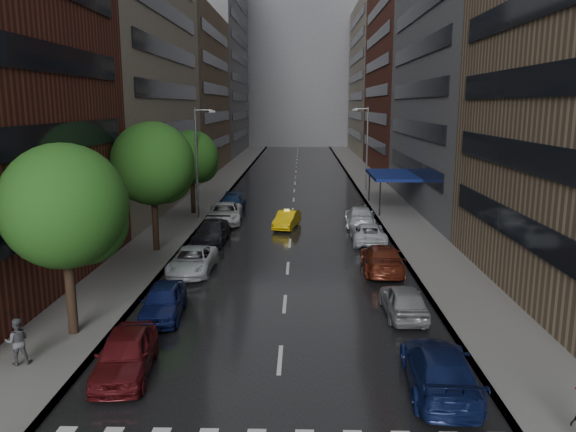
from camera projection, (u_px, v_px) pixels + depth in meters
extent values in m
plane|color=gray|center=(275.00, 418.00, 17.10)|extent=(220.00, 220.00, 0.00)
cube|color=black|center=(295.00, 186.00, 66.12)|extent=(14.00, 140.00, 0.01)
cube|color=gray|center=(219.00, 185.00, 66.32)|extent=(4.00, 140.00, 0.15)
cube|color=gray|center=(371.00, 185.00, 65.90)|extent=(4.00, 140.00, 0.15)
cube|color=gray|center=(123.00, 17.00, 49.43)|extent=(8.00, 28.00, 34.00)
cube|color=#937A5B|center=(189.00, 93.00, 78.05)|extent=(8.00, 28.00, 22.00)
cube|color=slate|center=(219.00, 53.00, 105.90)|extent=(8.00, 32.00, 38.00)
cube|color=slate|center=(462.00, 75.00, 49.70)|extent=(8.00, 28.00, 24.00)
cube|color=maroon|center=(407.00, 40.00, 75.98)|extent=(8.00, 28.00, 36.00)
cube|color=gray|center=(377.00, 80.00, 106.17)|extent=(8.00, 32.00, 28.00)
cube|color=slate|center=(298.00, 75.00, 129.67)|extent=(40.00, 14.00, 32.00)
cylinder|color=#382619|center=(70.00, 285.00, 22.76)|extent=(0.40, 0.40, 4.37)
sphere|color=#1E5116|center=(64.00, 206.00, 22.12)|extent=(5.00, 5.00, 5.00)
cylinder|color=#382619|center=(155.00, 217.00, 35.95)|extent=(0.40, 0.40, 4.61)
sphere|color=#1E5116|center=(153.00, 163.00, 35.28)|extent=(5.26, 5.26, 5.26)
cylinder|color=#382619|center=(193.00, 192.00, 48.41)|extent=(0.40, 0.40, 4.00)
sphere|color=#1E5116|center=(192.00, 157.00, 47.83)|extent=(4.57, 4.57, 4.57)
imported|color=#E1B30B|center=(287.00, 220.00, 43.34)|extent=(2.21, 4.24, 1.33)
imported|color=#551114|center=(126.00, 354.00, 19.75)|extent=(2.30, 4.76, 1.57)
imported|color=#10184B|center=(163.00, 301.00, 25.13)|extent=(2.06, 4.49, 1.49)
imported|color=silver|center=(192.00, 261.00, 31.86)|extent=(2.38, 5.03, 1.39)
imported|color=black|center=(212.00, 232.00, 38.75)|extent=(2.31, 5.24, 1.50)
imported|color=silver|center=(225.00, 213.00, 45.12)|extent=(3.04, 5.95, 1.61)
imported|color=navy|center=(232.00, 203.00, 49.92)|extent=(2.15, 5.16, 1.49)
imported|color=#0F1946|center=(440.00, 369.00, 18.63)|extent=(2.54, 5.52, 1.56)
imported|color=gray|center=(403.00, 300.00, 25.28)|extent=(1.84, 4.35, 1.47)
imported|color=#612213|center=(382.00, 258.00, 31.98)|extent=(2.40, 5.50, 1.57)
imported|color=silver|center=(368.00, 233.00, 38.72)|extent=(2.36, 4.95, 1.36)
imported|color=silver|center=(360.00, 216.00, 44.09)|extent=(2.45, 5.46, 1.55)
imported|color=#525257|center=(17.00, 341.00, 20.21)|extent=(1.03, 0.92, 1.74)
imported|color=black|center=(15.00, 321.00, 20.05)|extent=(0.96, 0.98, 0.88)
cylinder|color=gray|center=(197.00, 164.00, 45.79)|extent=(0.18, 0.18, 9.00)
cube|color=gray|center=(212.00, 111.00, 44.94)|extent=(0.50, 0.22, 0.16)
cylinder|color=gray|center=(367.00, 150.00, 60.13)|extent=(0.18, 0.18, 9.00)
cube|color=gray|center=(355.00, 110.00, 59.34)|extent=(0.50, 0.22, 0.16)
cube|color=navy|center=(392.00, 175.00, 50.59)|extent=(4.00, 8.00, 0.25)
cylinder|color=black|center=(380.00, 198.00, 47.20)|extent=(0.12, 0.12, 3.00)
cylinder|color=black|center=(369.00, 185.00, 54.65)|extent=(0.12, 0.12, 3.00)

